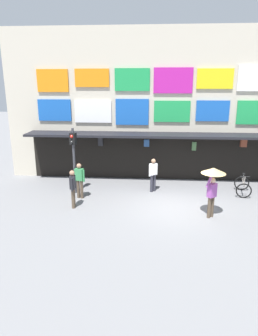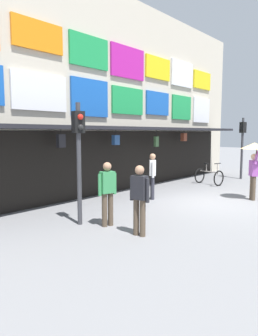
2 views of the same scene
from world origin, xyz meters
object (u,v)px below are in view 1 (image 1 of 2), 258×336
object	(u,v)px
traffic_light_near	(73,150)
pedestrian_with_umbrella	(213,179)
pedestrian_in_yellow	(73,187)
pedestrian_in_green	(80,179)
pedestrian_in_black	(153,173)
bicycle_parked	(243,186)

from	to	relation	value
traffic_light_near	pedestrian_with_umbrella	size ratio (longest dim) A/B	1.54
pedestrian_in_yellow	pedestrian_with_umbrella	bearing A→B (deg)	-5.63
pedestrian_in_yellow	pedestrian_in_green	bearing A→B (deg)	88.13
traffic_light_near	pedestrian_in_black	xyz separation A→B (m)	(3.80, 0.48, -1.19)
pedestrian_in_green	pedestrian_with_umbrella	distance (m)	6.00
bicycle_parked	pedestrian_in_yellow	size ratio (longest dim) A/B	0.76
bicycle_parked	pedestrian_in_green	size ratio (longest dim) A/B	0.76
pedestrian_in_black	pedestrian_with_umbrella	xyz separation A→B (m)	(2.31, -2.81, 0.69)
traffic_light_near	pedestrian_in_green	distance (m)	1.41
traffic_light_near	pedestrian_in_black	size ratio (longest dim) A/B	1.90
bicycle_parked	pedestrian_in_green	world-z (taller)	pedestrian_in_green
traffic_light_near	pedestrian_in_yellow	size ratio (longest dim) A/B	1.90
pedestrian_in_yellow	traffic_light_near	bearing A→B (deg)	101.31
bicycle_parked	pedestrian_in_black	world-z (taller)	pedestrian_in_black
traffic_light_near	pedestrian_in_yellow	xyz separation A→B (m)	(0.35, -1.76, -1.19)
pedestrian_in_black	pedestrian_in_green	world-z (taller)	same
pedestrian_in_yellow	pedestrian_in_green	distance (m)	1.11
traffic_light_near	pedestrian_in_green	world-z (taller)	traffic_light_near
bicycle_parked	pedestrian_in_black	xyz separation A→B (m)	(-4.35, 0.04, 0.55)
pedestrian_in_black	pedestrian_in_green	distance (m)	3.59
pedestrian_in_black	pedestrian_in_yellow	size ratio (longest dim) A/B	1.00
pedestrian_in_black	pedestrian_in_green	bearing A→B (deg)	-161.69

